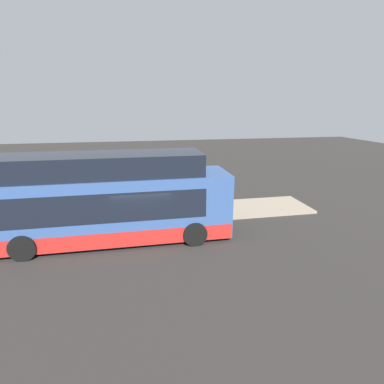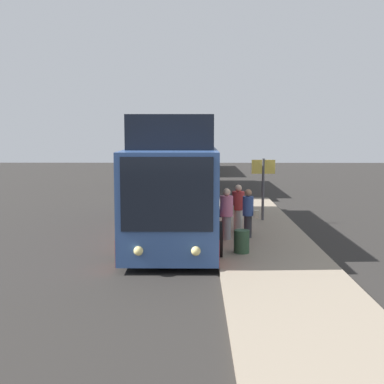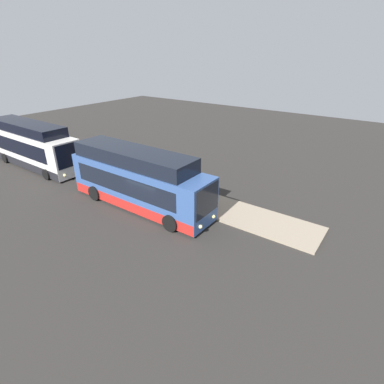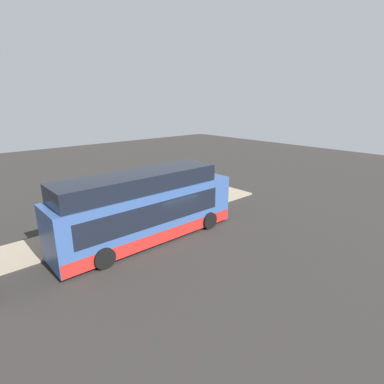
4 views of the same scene
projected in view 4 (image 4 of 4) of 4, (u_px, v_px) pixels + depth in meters
name	position (u px, v px, depth m)	size (l,w,h in m)	color
ground	(171.00, 233.00, 18.14)	(80.00, 80.00, 0.00)	#2B2826
platform	(143.00, 218.00, 20.36)	(20.00, 3.07, 0.14)	gray
bus_lead	(146.00, 210.00, 16.87)	(10.99, 2.87, 4.01)	#33518C
passenger_boarding	(131.00, 213.00, 18.80)	(0.56, 0.69, 1.59)	silver
passenger_waiting	(145.00, 207.00, 19.73)	(0.37, 0.54, 1.57)	#2D2D33
passenger_with_bags	(154.00, 209.00, 19.37)	(0.66, 0.51, 1.63)	gray
suitcase	(136.00, 217.00, 19.49)	(0.33, 0.22, 0.86)	black
sign_post	(90.00, 205.00, 18.04)	(0.10, 0.89, 2.37)	#4C4C51
trash_bin	(174.00, 209.00, 20.97)	(0.44, 0.44, 0.65)	#2D4C33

